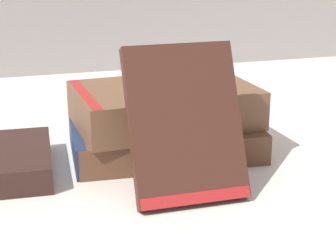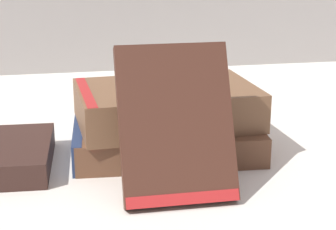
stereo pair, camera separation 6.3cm
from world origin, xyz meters
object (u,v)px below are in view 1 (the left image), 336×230
Objects in this scene: book_flat_top at (163,105)px; reading_glasses at (128,119)px; book_flat_bottom at (158,138)px; book_leaning_front at (186,128)px; pocket_watch at (195,83)px.

reading_glasses is (-0.02, 0.13, -0.06)m from book_flat_top.
book_flat_top is (0.01, 0.00, 0.04)m from book_flat_bottom.
book_leaning_front is at bearing -88.62° from book_flat_bottom.
pocket_watch reaches higher than book_flat_bottom.
book_flat_bottom is 1.51× the size of book_leaning_front.
book_leaning_front reaches higher than book_flat_top.
book_flat_top is 1.45× the size of book_leaning_front.
book_leaning_front reaches higher than pocket_watch.
book_flat_bottom is 0.08m from pocket_watch.
book_flat_bottom is 0.14m from reading_glasses.
reading_glasses is (-0.06, 0.14, -0.09)m from pocket_watch.
book_flat_top is at bearing -78.73° from reading_glasses.
reading_glasses is (-0.01, 0.14, -0.02)m from book_flat_bottom.
book_flat_bottom is at bearing 87.79° from book_leaning_front.
book_leaning_front is (-0.01, -0.13, 0.01)m from book_flat_top.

